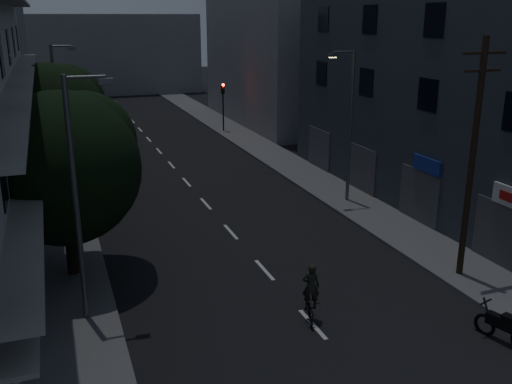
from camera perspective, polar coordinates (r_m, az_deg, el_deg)
ground at (r=35.79m, az=-7.14°, el=1.20°), size 160.00×160.00×0.00m
sidewalk_left at (r=34.98m, az=-19.19°, el=0.10°), size 3.00×90.00×0.15m
sidewalk_right at (r=38.06m, az=3.92°, el=2.38°), size 3.00×90.00×0.15m
lane_markings at (r=41.71m, az=-9.10°, el=3.42°), size 0.15×60.50×0.01m
building_right at (r=30.15m, az=20.76°, el=7.92°), size 6.19×28.00×11.00m
building_far_right at (r=54.33m, az=1.10°, el=13.74°), size 6.00×20.00×13.00m
building_far_end at (r=79.10m, az=-14.93°, el=13.18°), size 24.00×8.00×10.00m
tree_near at (r=22.31m, az=-18.63°, el=2.85°), size 5.77×5.77×7.12m
tree_mid at (r=33.53m, az=-19.56°, el=7.46°), size 5.89×5.89×7.25m
tree_far at (r=43.05m, az=-20.24°, el=8.81°), size 5.33×5.33×6.59m
traffic_signal_far_right at (r=49.95m, az=-3.31°, el=9.49°), size 0.28×0.37×4.10m
traffic_signal_far_left at (r=49.23m, az=-18.88°, el=8.49°), size 0.28×0.37×4.10m
street_lamp_left_near at (r=18.66m, az=-17.33°, el=0.25°), size 1.51×0.25×8.00m
street_lamp_right at (r=30.54m, az=9.27°, el=7.20°), size 1.51×0.25×8.00m
street_lamp_left_far at (r=37.75m, az=-19.13°, el=8.37°), size 1.51×0.25×8.00m
utility_pole at (r=22.44m, az=20.84°, el=3.40°), size 1.80×0.24×9.00m
motorcycle at (r=19.79m, az=23.52°, el=-12.33°), size 0.82×1.97×1.30m
cyclist at (r=19.46m, az=5.46°, el=-10.79°), size 1.06×1.69×2.02m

